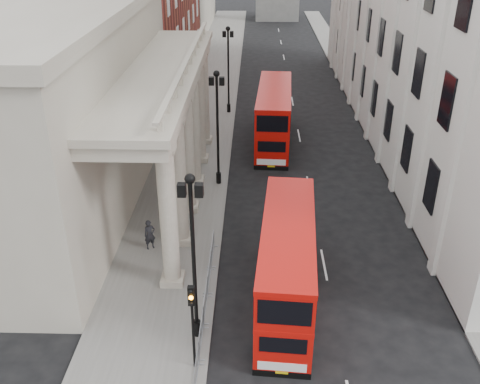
{
  "coord_description": "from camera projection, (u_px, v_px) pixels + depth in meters",
  "views": [
    {
      "loc": [
        1.93,
        -15.08,
        17.54
      ],
      "look_at": [
        1.17,
        12.56,
        3.23
      ],
      "focal_mm": 40.0,
      "sensor_mm": 36.0,
      "label": 1
    }
  ],
  "objects": [
    {
      "name": "traffic_light",
      "position": [
        192.0,
        313.0,
        21.84
      ],
      "size": [
        0.28,
        0.33,
        4.3
      ],
      "color": "black",
      "rests_on": "sidewalk_west"
    },
    {
      "name": "kerb",
      "position": [
        232.0,
        134.0,
        48.1
      ],
      "size": [
        0.2,
        140.0,
        0.14
      ],
      "primitive_type": "cube",
      "color": "slate",
      "rests_on": "ground"
    },
    {
      "name": "lamp_post_mid",
      "position": [
        217.0,
        121.0,
        37.01
      ],
      "size": [
        1.05,
        0.44,
        8.32
      ],
      "color": "black",
      "rests_on": "sidewalk_west"
    },
    {
      "name": "lamp_post_south",
      "position": [
        193.0,
        248.0,
        22.81
      ],
      "size": [
        1.05,
        0.44,
        8.32
      ],
      "color": "black",
      "rests_on": "sidewalk_west"
    },
    {
      "name": "lamp_post_north",
      "position": [
        228.0,
        64.0,
        51.22
      ],
      "size": [
        1.05,
        0.44,
        8.32
      ],
      "color": "black",
      "rests_on": "sidewalk_west"
    },
    {
      "name": "pedestrian_a",
      "position": [
        150.0,
        235.0,
        31.09
      ],
      "size": [
        0.8,
        0.71,
        1.84
      ],
      "primitive_type": "imported",
      "rotation": [
        0.0,
        0.0,
        0.51
      ],
      "color": "black",
      "rests_on": "sidewalk_west"
    },
    {
      "name": "portico_building",
      "position": [
        64.0,
        114.0,
        34.98
      ],
      "size": [
        9.0,
        28.0,
        12.0
      ],
      "primitive_type": "cube",
      "color": "#A19787",
      "rests_on": "ground"
    },
    {
      "name": "sidewalk_west",
      "position": [
        199.0,
        134.0,
        48.18
      ],
      "size": [
        6.0,
        140.0,
        0.12
      ],
      "primitive_type": "cube",
      "color": "slate",
      "rests_on": "ground"
    },
    {
      "name": "pedestrian_b",
      "position": [
        172.0,
        188.0,
        36.49
      ],
      "size": [
        1.02,
        0.88,
        1.8
      ],
      "primitive_type": "imported",
      "rotation": [
        0.0,
        0.0,
        2.88
      ],
      "color": "black",
      "rests_on": "sidewalk_west"
    },
    {
      "name": "pedestrian_c",
      "position": [
        170.0,
        195.0,
        35.71
      ],
      "size": [
        0.93,
        0.78,
        1.63
      ],
      "primitive_type": "imported",
      "rotation": [
        0.0,
        0.0,
        5.89
      ],
      "color": "black",
      "rests_on": "sidewalk_west"
    },
    {
      "name": "crowd_barriers",
      "position": [
        199.0,
        353.0,
        23.17
      ],
      "size": [
        0.5,
        18.75,
        1.1
      ],
      "color": "gray",
      "rests_on": "sidewalk_west"
    },
    {
      "name": "bus_far",
      "position": [
        274.0,
        115.0,
        45.2
      ],
      "size": [
        3.34,
        11.37,
        4.85
      ],
      "rotation": [
        0.0,
        0.0,
        -0.06
      ],
      "color": "red",
      "rests_on": "ground"
    },
    {
      "name": "bus_near",
      "position": [
        287.0,
        263.0,
        26.31
      ],
      "size": [
        3.3,
        10.59,
        4.5
      ],
      "rotation": [
        0.0,
        0.0,
        -0.08
      ],
      "color": "red",
      "rests_on": "ground"
    },
    {
      "name": "sidewalk_east",
      "position": [
        383.0,
        136.0,
        47.77
      ],
      "size": [
        3.0,
        140.0,
        0.12
      ],
      "primitive_type": "cube",
      "color": "slate",
      "rests_on": "ground"
    }
  ]
}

